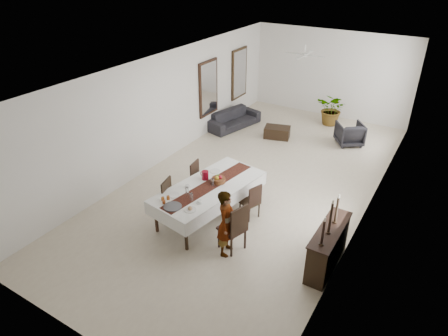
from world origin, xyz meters
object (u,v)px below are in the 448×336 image
red_pitcher (205,175)px  sofa (234,119)px  dining_table_top (209,187)px  sideboard_body (328,248)px  woman (226,223)px

red_pitcher → sofa: red_pitcher is taller
dining_table_top → sofa: (-2.27, 5.08, -0.49)m
sofa → sideboard_body: bearing=-120.6°
red_pitcher → sideboard_body: size_ratio=0.15×
sideboard_body → sofa: sideboard_body is taller
dining_table_top → red_pitcher: red_pitcher is taller
sofa → woman: bearing=-136.5°
woman → dining_table_top: bearing=35.6°
dining_table_top → woman: (1.04, -0.94, -0.04)m
dining_table_top → red_pitcher: 0.35m
red_pitcher → woman: woman is taller
sofa → red_pitcher: bearing=-142.7°
dining_table_top → red_pitcher: bearing=149.0°
red_pitcher → sideboard_body: bearing=-7.8°
red_pitcher → woman: size_ratio=0.15×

